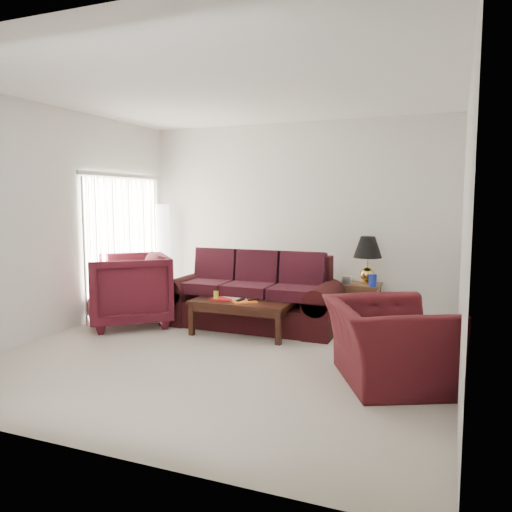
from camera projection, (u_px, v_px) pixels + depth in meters
The scene contains 19 objects.
floor at pixel (229, 352), 5.87m from camera, with size 5.00×5.00×0.00m, color beige.
blinds at pixel (124, 245), 7.85m from camera, with size 0.10×2.00×2.16m, color silver.
sofa at pixel (252, 291), 7.03m from camera, with size 2.44×1.05×1.00m, color black, non-canonical shape.
throw_pillow at pixel (233, 265), 8.04m from camera, with size 0.40×0.11×0.40m, color black.
end_table at pixel (363, 302), 7.38m from camera, with size 0.51×0.51×0.55m, color #4D341A, non-canonical shape.
table_lamp at pixel (367, 260), 7.33m from camera, with size 0.42×0.42×0.70m, color #BA913A, non-canonical shape.
clock at pixel (347, 280), 7.26m from camera, with size 0.13×0.05×0.13m, color #B7B6BB.
blue_canister at pixel (373, 280), 7.10m from camera, with size 0.11×0.11×0.18m, color navy.
picture_frame at pixel (357, 277), 7.51m from camera, with size 0.12×0.02×0.14m, color #B6B5BA.
floor_lamp at pixel (163, 253), 8.65m from camera, with size 0.28×0.28×1.73m, color silver, non-canonical shape.
armchair_left at pixel (128, 289), 7.11m from camera, with size 1.09×1.13×1.02m, color #420F18.
armchair_right at pixel (387, 343), 4.85m from camera, with size 1.21×1.06×0.79m, color #3E0E13.
coffee_table at pixel (242, 317), 6.61m from camera, with size 1.33×0.66×0.46m, color black, non-canonical shape.
magazine_red at pixel (222, 299), 6.63m from camera, with size 0.29×0.22×0.02m, color red.
magazine_white at pixel (236, 298), 6.70m from camera, with size 0.31×0.23×0.02m, color silver.
magazine_orange at pixel (244, 301), 6.46m from camera, with size 0.30×0.22×0.02m, color orange.
remote_a at pixel (241, 300), 6.47m from camera, with size 0.05×0.16×0.02m, color black.
remote_b at pixel (253, 299), 6.50m from camera, with size 0.04×0.15×0.02m, color black.
yellow_glass at pixel (216, 295), 6.60m from camera, with size 0.07×0.07×0.12m, color yellow.
Camera 1 is at (2.43, -5.17, 1.77)m, focal length 35.00 mm.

